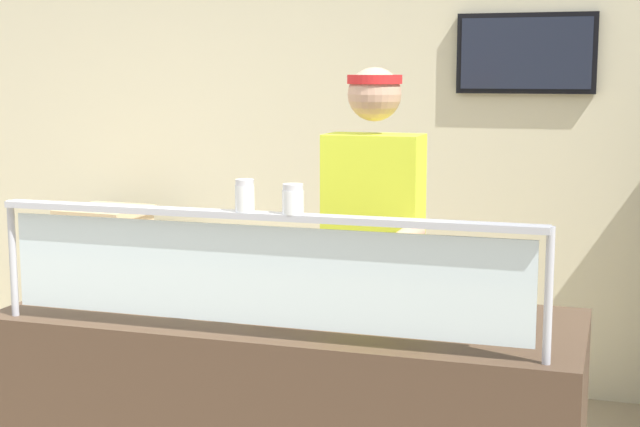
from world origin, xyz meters
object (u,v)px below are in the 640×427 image
Objects in this scene: pizza_server at (319,297)px; worker_figure at (374,258)px; pepper_flake_shaker at (293,201)px; pizza_box_stack at (103,219)px; pizza_tray at (311,302)px; parmesan_shaker at (245,198)px.

worker_figure is (0.03, 0.62, 0.02)m from pizza_server.
pizza_server is 0.55m from pepper_flake_shaker.
pepper_flake_shaker is 2.80m from pizza_box_stack.
pizza_server is 0.61× the size of pizza_box_stack.
pizza_box_stack is at bearing 132.08° from pepper_flake_shaker.
pizza_server is 0.63m from worker_figure.
worker_figure is at bearing 83.88° from pizza_tray.
pizza_server is at bearing 74.73° from parmesan_shaker.
parmesan_shaker is 1.09× the size of pepper_flake_shaker.
pizza_server is 2.46m from pizza_box_stack.
parmesan_shaker is at bearing -106.41° from pizza_server.
pizza_box_stack is at bearing 137.18° from pizza_tray.
pizza_server is (0.04, -0.02, 0.02)m from pizza_tray.
pizza_box_stack is at bearing 150.52° from worker_figure.
worker_figure is 2.11m from pizza_box_stack.
pizza_box_stack is (-1.81, 1.66, -0.07)m from pizza_server.
pizza_tray is at bearing 80.37° from parmesan_shaker.
worker_figure reaches higher than pizza_box_stack.
pepper_flake_shaker is 1.08m from worker_figure.
pizza_box_stack is (-1.84, 1.04, -0.09)m from worker_figure.
pizza_tray is at bearing 150.43° from pizza_server.
parmesan_shaker reaches higher than pizza_tray.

